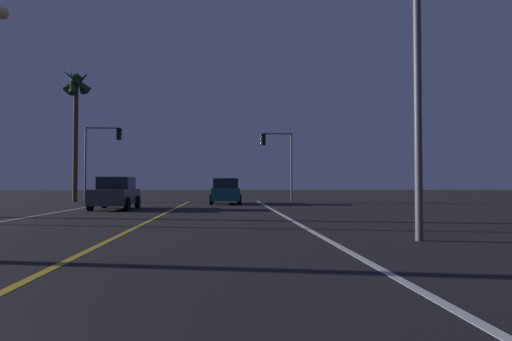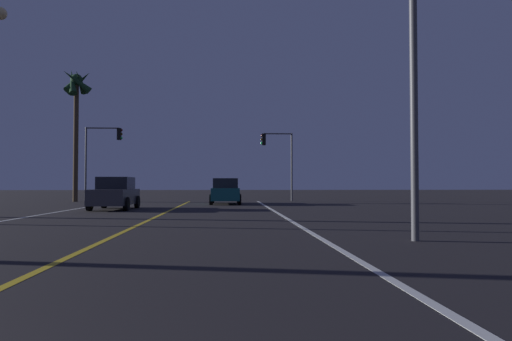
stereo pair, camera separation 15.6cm
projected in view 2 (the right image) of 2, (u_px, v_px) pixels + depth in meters
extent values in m
cube|color=silver|center=(298.00, 225.00, 15.10)|extent=(0.16, 40.38, 0.01)
cube|color=gold|center=(137.00, 226.00, 14.78)|extent=(0.16, 40.38, 0.01)
cylinder|color=black|center=(213.00, 198.00, 32.00)|extent=(0.22, 0.68, 0.68)
cylinder|color=black|center=(239.00, 198.00, 32.11)|extent=(0.22, 0.68, 0.68)
cylinder|color=black|center=(211.00, 200.00, 29.30)|extent=(0.22, 0.68, 0.68)
cylinder|color=black|center=(239.00, 199.00, 29.41)|extent=(0.22, 0.68, 0.68)
cube|color=#145156|center=(225.00, 194.00, 30.72)|extent=(1.80, 4.30, 0.80)
cube|color=black|center=(225.00, 183.00, 30.49)|extent=(1.60, 2.10, 0.64)
cube|color=red|center=(216.00, 193.00, 28.59)|extent=(0.24, 0.08, 0.16)
cube|color=red|center=(235.00, 193.00, 28.66)|extent=(0.24, 0.08, 0.16)
cylinder|color=black|center=(126.00, 204.00, 22.91)|extent=(0.22, 0.68, 0.68)
cylinder|color=black|center=(89.00, 204.00, 22.80)|extent=(0.22, 0.68, 0.68)
cylinder|color=black|center=(137.00, 202.00, 25.60)|extent=(0.22, 0.68, 0.68)
cylinder|color=black|center=(104.00, 202.00, 25.49)|extent=(0.22, 0.68, 0.68)
cube|color=#38383D|center=(115.00, 197.00, 24.21)|extent=(1.80, 4.30, 0.80)
cube|color=black|center=(116.00, 183.00, 24.48)|extent=(1.60, 2.10, 0.64)
cube|color=red|center=(134.00, 194.00, 26.34)|extent=(0.24, 0.08, 0.16)
cube|color=red|center=(113.00, 194.00, 26.27)|extent=(0.24, 0.08, 0.16)
cylinder|color=#4C4C51|center=(292.00, 167.00, 35.98)|extent=(0.14, 0.14, 5.30)
cylinder|color=#4C4C51|center=(278.00, 134.00, 35.99)|extent=(2.18, 0.10, 0.10)
cube|color=black|center=(264.00, 139.00, 35.91)|extent=(0.28, 0.36, 0.90)
sphere|color=#3A0605|center=(262.00, 136.00, 35.91)|extent=(0.20, 0.20, 0.20)
sphere|color=#3C2706|center=(262.00, 139.00, 35.90)|extent=(0.20, 0.20, 0.20)
sphere|color=#19E059|center=(262.00, 143.00, 35.89)|extent=(0.20, 0.20, 0.20)
cylinder|color=#4C4C51|center=(86.00, 164.00, 35.03)|extent=(0.14, 0.14, 5.64)
cylinder|color=#4C4C51|center=(103.00, 128.00, 35.18)|extent=(2.48, 0.10, 0.10)
cube|color=black|center=(119.00, 134.00, 35.25)|extent=(0.28, 0.36, 0.90)
sphere|color=#3A0605|center=(121.00, 130.00, 35.26)|extent=(0.20, 0.20, 0.20)
sphere|color=#3C2706|center=(121.00, 134.00, 35.26)|extent=(0.20, 0.20, 0.20)
sphere|color=#19E059|center=(121.00, 138.00, 35.25)|extent=(0.20, 0.20, 0.20)
cylinder|color=#4C4C51|center=(413.00, 55.00, 10.96)|extent=(0.18, 0.18, 8.78)
sphere|color=#F9D88C|center=(0.00, 13.00, 15.96)|extent=(0.44, 0.44, 0.44)
cylinder|color=#473826|center=(76.00, 142.00, 34.64)|extent=(0.36, 0.36, 8.92)
sphere|color=#19381E|center=(77.00, 80.00, 34.78)|extent=(0.90, 0.90, 0.90)
cone|color=#19381E|center=(80.00, 82.00, 34.76)|extent=(0.74, 1.91, 1.70)
cone|color=#19381E|center=(79.00, 83.00, 35.07)|extent=(2.22, 1.20, 1.89)
cone|color=#19381E|center=(73.00, 82.00, 34.89)|extent=(1.24, 1.77, 1.81)
cone|color=#19381E|center=(72.00, 81.00, 34.63)|extent=(1.25, 1.82, 2.30)
cone|color=#19381E|center=(77.00, 81.00, 34.50)|extent=(2.25, 1.24, 1.83)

